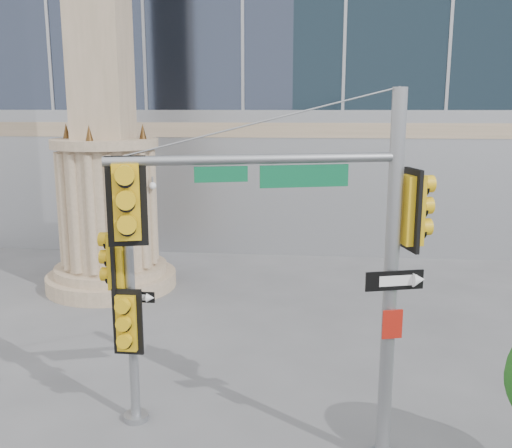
{
  "coord_description": "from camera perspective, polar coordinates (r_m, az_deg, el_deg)",
  "views": [
    {
      "loc": [
        0.84,
        -9.38,
        6.15
      ],
      "look_at": [
        -0.28,
        2.0,
        3.78
      ],
      "focal_mm": 40.0,
      "sensor_mm": 36.0,
      "label": 1
    }
  ],
  "objects": [
    {
      "name": "ground",
      "position": [
        11.25,
        0.47,
        -21.44
      ],
      "size": [
        120.0,
        120.0,
        0.0
      ],
      "primitive_type": "plane",
      "color": "#545456",
      "rests_on": "ground"
    },
    {
      "name": "monument",
      "position": [
        19.62,
        -14.97,
        9.46
      ],
      "size": [
        4.4,
        4.4,
        16.6
      ],
      "color": "gray",
      "rests_on": "ground"
    },
    {
      "name": "main_signal_pole",
      "position": [
        9.12,
        6.79,
        -2.08
      ],
      "size": [
        4.88,
        1.76,
        6.44
      ],
      "rotation": [
        0.0,
        0.0,
        0.27
      ],
      "color": "slate",
      "rests_on": "ground"
    },
    {
      "name": "secondary_signal_pole",
      "position": [
        11.01,
        -12.98,
        -5.1
      ],
      "size": [
        0.88,
        0.66,
        5.15
      ],
      "rotation": [
        0.0,
        0.0,
        -0.01
      ],
      "color": "slate",
      "rests_on": "ground"
    }
  ]
}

